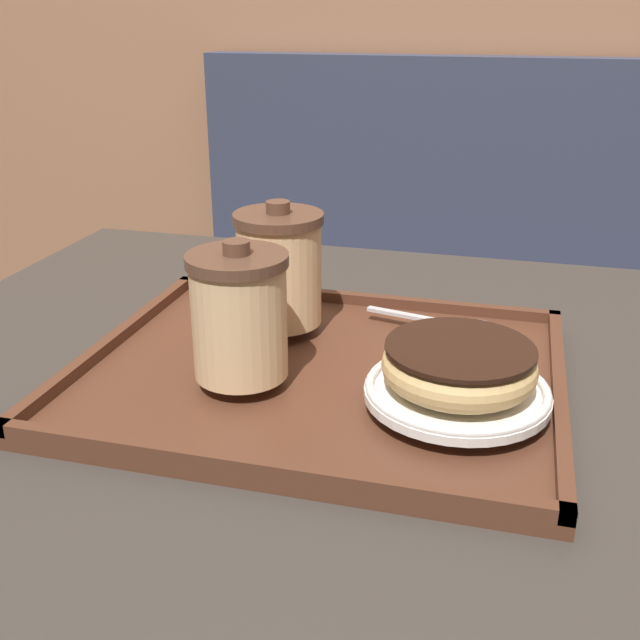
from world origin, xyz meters
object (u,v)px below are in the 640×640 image
Objects in this scene: coffee_cup_front at (239,315)px; coffee_cup_rear at (279,268)px; donut_chocolate_glazed at (459,365)px; spoon at (461,323)px.

coffee_cup_rear reaches higher than coffee_cup_front.
donut_chocolate_glazed reaches higher than spoon.
spoon is (-0.01, 0.16, -0.03)m from donut_chocolate_glazed.
coffee_cup_front is 0.20m from donut_chocolate_glazed.
coffee_cup_front is at bearing -179.16° from donut_chocolate_glazed.
donut_chocolate_glazed is (0.20, -0.13, -0.03)m from coffee_cup_rear.
coffee_cup_rear is 0.20m from spoon.
coffee_cup_rear is 0.99× the size of donut_chocolate_glazed.
coffee_cup_rear is 0.24m from donut_chocolate_glazed.
coffee_cup_rear reaches higher than donut_chocolate_glazed.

